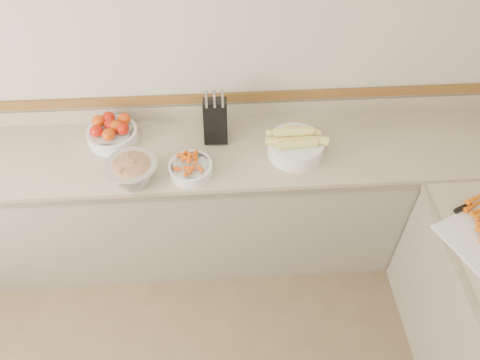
{
  "coord_description": "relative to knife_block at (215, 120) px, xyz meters",
  "views": [
    {
      "loc": [
        0.25,
        -0.3,
        2.8
      ],
      "look_at": [
        0.35,
        1.35,
        1.0
      ],
      "focal_mm": 35.0,
      "sensor_mm": 36.0,
      "label": 1
    }
  ],
  "objects": [
    {
      "name": "back_wall",
      "position": [
        -0.23,
        0.2,
        0.26
      ],
      "size": [
        4.0,
        0.0,
        4.0
      ],
      "primitive_type": "plane",
      "rotation": [
        1.57,
        0.0,
        0.0
      ],
      "color": "#C0B79E",
      "rests_on": "ground_plane"
    },
    {
      "name": "counter_back",
      "position": [
        -0.23,
        -0.12,
        -0.58
      ],
      "size": [
        4.0,
        0.65,
        1.08
      ],
      "color": "tan",
      "rests_on": "ground_plane"
    },
    {
      "name": "knife_block",
      "position": [
        0.0,
        0.0,
        0.0
      ],
      "size": [
        0.14,
        0.17,
        0.33
      ],
      "color": "black",
      "rests_on": "counter_back"
    },
    {
      "name": "tomato_bowl",
      "position": [
        -0.61,
        0.01,
        -0.07
      ],
      "size": [
        0.3,
        0.3,
        0.15
      ],
      "color": "silver",
      "rests_on": "counter_back"
    },
    {
      "name": "cherry_tomato_bowl",
      "position": [
        -0.15,
        -0.29,
        -0.09
      ],
      "size": [
        0.25,
        0.25,
        0.13
      ],
      "color": "silver",
      "rests_on": "counter_back"
    },
    {
      "name": "corn_bowl",
      "position": [
        0.45,
        -0.17,
        -0.07
      ],
      "size": [
        0.36,
        0.33,
        0.19
      ],
      "color": "silver",
      "rests_on": "counter_back"
    },
    {
      "name": "rhubarb_bowl",
      "position": [
        -0.46,
        -0.33,
        -0.05
      ],
      "size": [
        0.28,
        0.28,
        0.16
      ],
      "color": "#B2B2BA",
      "rests_on": "counter_back"
    }
  ]
}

